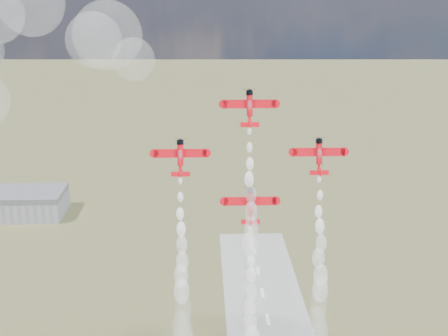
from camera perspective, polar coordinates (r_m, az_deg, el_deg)
hangar at (r=340.62m, az=-18.54°, el=-3.06°), size 50.00×28.00×13.00m
plane_lead at (r=144.07m, az=2.36°, el=5.55°), size 12.15×4.62×8.53m
plane_left at (r=143.46m, az=-4.01°, el=1.02°), size 12.15×4.62×8.53m
plane_right at (r=145.89m, az=8.69°, el=1.13°), size 12.15×4.62×8.53m
plane_slot at (r=144.38m, az=2.43°, el=-3.38°), size 12.15×4.62×8.53m
smoke_trail_lead at (r=146.74m, az=2.50°, el=-9.27°), size 5.80×13.15×42.74m
smoke_trail_left at (r=148.86m, az=-3.78°, el=-13.63°), size 5.23×13.13×42.96m
smoke_trail_right at (r=151.23m, az=8.63°, el=-13.17°), size 5.59×13.10×41.98m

